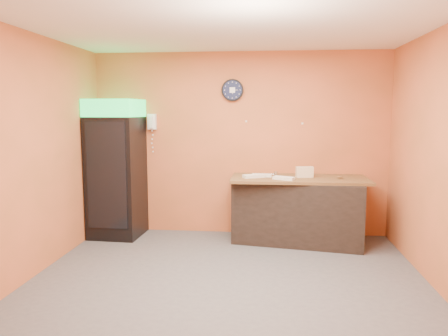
# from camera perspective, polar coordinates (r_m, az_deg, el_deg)

# --- Properties ---
(floor) EXTENTS (4.50, 4.50, 0.00)m
(floor) POSITION_cam_1_polar(r_m,az_deg,el_deg) (5.11, 0.48, -14.48)
(floor) COLOR #47474C
(floor) RESTS_ON ground
(back_wall) EXTENTS (4.50, 0.02, 2.80)m
(back_wall) POSITION_cam_1_polar(r_m,az_deg,el_deg) (6.75, 2.05, 3.15)
(back_wall) COLOR #D5673C
(back_wall) RESTS_ON floor
(left_wall) EXTENTS (0.02, 4.00, 2.80)m
(left_wall) POSITION_cam_1_polar(r_m,az_deg,el_deg) (5.45, -23.79, 1.47)
(left_wall) COLOR #D5673C
(left_wall) RESTS_ON floor
(right_wall) EXTENTS (0.02, 4.00, 2.80)m
(right_wall) POSITION_cam_1_polar(r_m,az_deg,el_deg) (5.08, 26.67, 0.91)
(right_wall) COLOR #D5673C
(right_wall) RESTS_ON floor
(ceiling) EXTENTS (4.50, 4.00, 0.02)m
(ceiling) POSITION_cam_1_polar(r_m,az_deg,el_deg) (4.82, 0.52, 18.12)
(ceiling) COLOR white
(ceiling) RESTS_ON back_wall
(beverage_cooler) EXTENTS (0.77, 0.78, 2.08)m
(beverage_cooler) POSITION_cam_1_polar(r_m,az_deg,el_deg) (6.78, -13.97, -0.32)
(beverage_cooler) COLOR black
(beverage_cooler) RESTS_ON floor
(prep_counter) EXTENTS (1.94, 1.11, 0.91)m
(prep_counter) POSITION_cam_1_polar(r_m,az_deg,el_deg) (6.49, 9.71, -5.55)
(prep_counter) COLOR black
(prep_counter) RESTS_ON floor
(wall_clock) EXTENTS (0.33, 0.06, 0.33)m
(wall_clock) POSITION_cam_1_polar(r_m,az_deg,el_deg) (6.72, 1.12, 10.13)
(wall_clock) COLOR black
(wall_clock) RESTS_ON back_wall
(wall_phone) EXTENTS (0.13, 0.11, 0.24)m
(wall_phone) POSITION_cam_1_polar(r_m,az_deg,el_deg) (6.90, -9.40, 5.99)
(wall_phone) COLOR white
(wall_phone) RESTS_ON back_wall
(butcher_paper) EXTENTS (1.95, 0.88, 0.04)m
(butcher_paper) POSITION_cam_1_polar(r_m,az_deg,el_deg) (6.40, 9.81, -1.39)
(butcher_paper) COLOR brown
(butcher_paper) RESTS_ON prep_counter
(sub_roll_stack) EXTENTS (0.26, 0.14, 0.16)m
(sub_roll_stack) POSITION_cam_1_polar(r_m,az_deg,el_deg) (6.40, 10.49, -0.52)
(sub_roll_stack) COLOR beige
(sub_roll_stack) RESTS_ON butcher_paper
(wrapped_sandwich_left) EXTENTS (0.33, 0.25, 0.04)m
(wrapped_sandwich_left) POSITION_cam_1_polar(r_m,az_deg,el_deg) (6.30, 3.91, -1.06)
(wrapped_sandwich_left) COLOR silver
(wrapped_sandwich_left) RESTS_ON butcher_paper
(wrapped_sandwich_mid) EXTENTS (0.32, 0.24, 0.04)m
(wrapped_sandwich_mid) POSITION_cam_1_polar(r_m,az_deg,el_deg) (6.15, 7.82, -1.33)
(wrapped_sandwich_mid) COLOR silver
(wrapped_sandwich_mid) RESTS_ON butcher_paper
(wrapped_sandwich_right) EXTENTS (0.29, 0.12, 0.04)m
(wrapped_sandwich_right) POSITION_cam_1_polar(r_m,az_deg,el_deg) (6.39, 4.97, -0.96)
(wrapped_sandwich_right) COLOR silver
(wrapped_sandwich_right) RESTS_ON butcher_paper
(kitchen_tool) EXTENTS (0.05, 0.05, 0.05)m
(kitchen_tool) POSITION_cam_1_polar(r_m,az_deg,el_deg) (6.58, 6.80, -0.69)
(kitchen_tool) COLOR silver
(kitchen_tool) RESTS_ON butcher_paper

